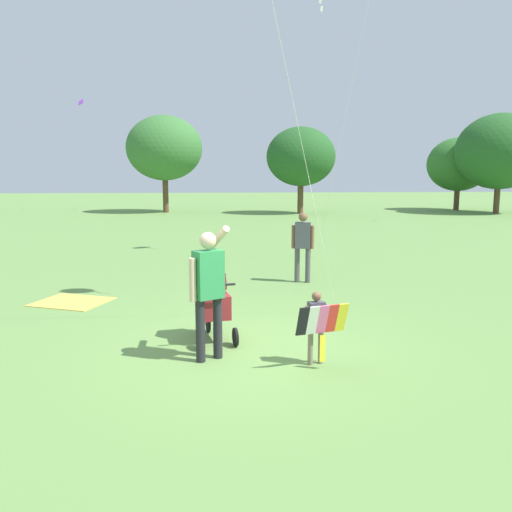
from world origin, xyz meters
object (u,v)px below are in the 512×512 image
at_px(stroller, 212,301).
at_px(child_with_butterfly_kite, 317,322).
at_px(person_adult_flyer, 208,284).
at_px(person_sitting_far, 303,241).
at_px(picnic_blanket, 72,302).

bearing_deg(stroller, child_with_butterfly_kite, -40.71).
xyz_separation_m(person_adult_flyer, person_sitting_far, (2.13, 4.99, -0.10)).
relative_size(stroller, picnic_blanket, 0.83).
height_order(child_with_butterfly_kite, picnic_blanket, child_with_butterfly_kite).
bearing_deg(person_adult_flyer, child_with_butterfly_kite, -12.64).
bearing_deg(stroller, picnic_blanket, 137.41).
height_order(person_adult_flyer, picnic_blanket, person_adult_flyer).
xyz_separation_m(stroller, picnic_blanket, (-2.80, 2.57, -0.60)).
bearing_deg(child_with_butterfly_kite, picnic_blanket, 138.02).
relative_size(child_with_butterfly_kite, stroller, 0.89).
distance_m(child_with_butterfly_kite, person_sitting_far, 5.37).
relative_size(person_adult_flyer, stroller, 1.65).
distance_m(child_with_butterfly_kite, person_adult_flyer, 1.54).
relative_size(stroller, person_sitting_far, 0.68).
bearing_deg(person_sitting_far, stroller, -116.86).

